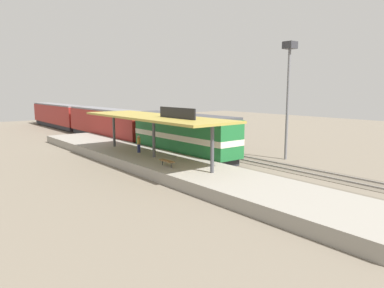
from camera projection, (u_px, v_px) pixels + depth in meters
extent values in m
plane|color=#706656|center=(208.00, 158.00, 37.07)|extent=(120.00, 120.00, 0.00)
cube|color=#5F5649|center=(193.00, 160.00, 35.84)|extent=(3.20, 110.00, 0.04)
cube|color=gray|center=(187.00, 161.00, 35.38)|extent=(0.10, 110.00, 0.16)
cube|color=gray|center=(198.00, 159.00, 36.27)|extent=(0.10, 110.00, 0.16)
cube|color=#5F5649|center=(226.00, 155.00, 38.68)|extent=(3.20, 110.00, 0.04)
cube|color=gray|center=(221.00, 155.00, 38.22)|extent=(0.10, 110.00, 0.16)
cube|color=gray|center=(231.00, 154.00, 39.11)|extent=(0.10, 110.00, 0.16)
cube|color=gray|center=(154.00, 162.00, 32.93)|extent=(6.00, 44.00, 0.90)
cylinder|color=#47474C|center=(212.00, 149.00, 26.41)|extent=(0.28, 0.28, 3.60)
cylinder|color=#47474C|center=(154.00, 138.00, 32.59)|extent=(0.28, 0.28, 3.60)
cylinder|color=#47474C|center=(114.00, 130.00, 38.76)|extent=(0.28, 0.28, 3.60)
cube|color=#A38E3D|center=(153.00, 117.00, 32.30)|extent=(5.20, 18.00, 0.20)
cube|color=black|center=(177.00, 113.00, 29.44)|extent=(0.12, 4.80, 0.90)
cylinder|color=#333338|center=(171.00, 165.00, 28.31)|extent=(0.07, 0.07, 0.42)
cylinder|color=#333338|center=(162.00, 163.00, 29.31)|extent=(0.07, 0.07, 0.42)
cube|color=brown|center=(167.00, 161.00, 28.77)|extent=(0.44, 1.70, 0.08)
cube|color=#28282D|center=(183.00, 153.00, 37.01)|extent=(2.60, 13.60, 0.70)
cube|color=#1E6B33|center=(183.00, 133.00, 36.69)|extent=(2.90, 14.40, 3.50)
cube|color=#424247|center=(183.00, 115.00, 36.41)|extent=(2.78, 14.11, 0.24)
cube|color=beige|center=(183.00, 136.00, 36.73)|extent=(2.93, 14.43, 0.56)
cube|color=#28282D|center=(107.00, 136.00, 50.90)|extent=(2.60, 19.20, 0.70)
cube|color=maroon|center=(106.00, 122.00, 50.60)|extent=(2.90, 20.00, 3.30)
cube|color=slate|center=(106.00, 109.00, 50.33)|extent=(2.78, 19.60, 0.24)
cube|color=#28282D|center=(58.00, 125.00, 66.95)|extent=(2.60, 19.20, 0.70)
cube|color=maroon|center=(58.00, 114.00, 66.65)|extent=(2.90, 20.00, 3.30)
cube|color=slate|center=(57.00, 105.00, 66.38)|extent=(2.78, 19.60, 0.24)
cube|color=#28282D|center=(182.00, 142.00, 44.71)|extent=(2.50, 11.20, 0.70)
cube|color=brown|center=(182.00, 129.00, 44.46)|extent=(2.80, 12.00, 2.60)
cube|color=maroon|center=(182.00, 118.00, 44.25)|extent=(2.69, 11.76, 0.24)
cylinder|color=slate|center=(288.00, 105.00, 35.64)|extent=(0.28, 0.28, 11.00)
cube|color=#333338|center=(290.00, 45.00, 34.75)|extent=(1.10, 1.10, 0.70)
cylinder|color=navy|center=(138.00, 148.00, 35.09)|extent=(0.16, 0.16, 0.84)
cylinder|color=navy|center=(140.00, 148.00, 35.20)|extent=(0.16, 0.16, 0.84)
cylinder|color=olive|center=(139.00, 141.00, 35.03)|extent=(0.34, 0.34, 0.64)
sphere|color=tan|center=(139.00, 137.00, 34.97)|extent=(0.23, 0.23, 0.23)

